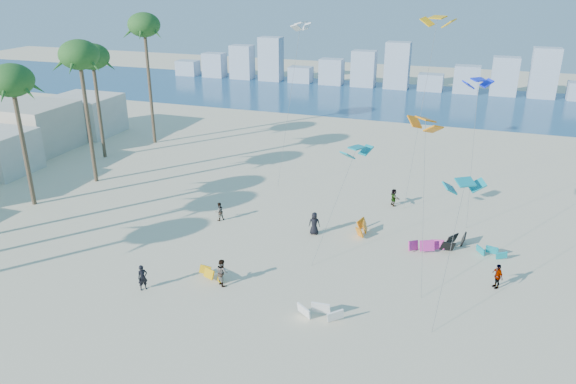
% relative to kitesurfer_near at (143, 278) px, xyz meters
% --- Properties ---
extents(ground, '(220.00, 220.00, 0.00)m').
position_rel_kitesurfer_near_xyz_m(ground, '(4.14, -6.55, -0.91)').
color(ground, beige).
rests_on(ground, ground).
extents(ocean, '(220.00, 220.00, 0.00)m').
position_rel_kitesurfer_near_xyz_m(ocean, '(4.14, 65.45, -0.90)').
color(ocean, navy).
rests_on(ocean, ground).
extents(kitesurfer_near, '(0.75, 0.79, 1.82)m').
position_rel_kitesurfer_near_xyz_m(kitesurfer_near, '(0.00, 0.00, 0.00)').
color(kitesurfer_near, black).
rests_on(kitesurfer_near, ground).
extents(kitesurfer_mid, '(1.18, 1.15, 1.92)m').
position_rel_kitesurfer_near_xyz_m(kitesurfer_mid, '(4.80, 2.35, 0.05)').
color(kitesurfer_mid, gray).
rests_on(kitesurfer_mid, ground).
extents(kitesurfers_far, '(32.41, 13.26, 1.92)m').
position_rel_kitesurfer_near_xyz_m(kitesurfers_far, '(16.82, 12.93, -0.04)').
color(kitesurfers_far, black).
rests_on(kitesurfers_far, ground).
extents(grounded_kites, '(21.35, 14.66, 0.94)m').
position_rel_kitesurfer_near_xyz_m(grounded_kites, '(15.13, 9.21, -0.47)').
color(grounded_kites, '#DB9E0B').
rests_on(grounded_kites, ground).
extents(flying_kites, '(34.09, 25.60, 16.97)m').
position_rel_kitesurfer_near_xyz_m(flying_kites, '(20.20, 16.66, 9.95)').
color(flying_kites, '#0C8796').
rests_on(flying_kites, ground).
extents(palm_row, '(7.89, 44.80, 15.78)m').
position_rel_kitesurfer_near_xyz_m(palm_row, '(-18.09, 9.64, 10.67)').
color(palm_row, brown).
rests_on(palm_row, ground).
extents(distant_skyline, '(85.00, 3.00, 8.40)m').
position_rel_kitesurfer_near_xyz_m(distant_skyline, '(2.95, 75.45, 2.18)').
color(distant_skyline, '#9EADBF').
rests_on(distant_skyline, ground).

